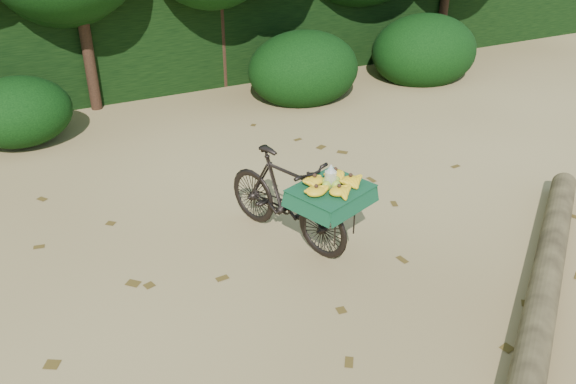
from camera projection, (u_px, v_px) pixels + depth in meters
name	position (u px, v px, depth m)	size (l,w,h in m)	color
ground	(361.00, 243.00, 6.54)	(80.00, 80.00, 0.00)	tan
vendor_bicycle	(288.00, 197.00, 6.38)	(1.17, 1.83, 1.01)	black
fallen_log	(548.00, 267.00, 5.93)	(0.28, 0.28, 3.87)	brown
hedge_backdrop	(180.00, 29.00, 11.07)	(26.00, 1.80, 1.80)	black
bush_clumps	(249.00, 80.00, 9.90)	(8.80, 1.70, 0.90)	black
leaf_litter	(331.00, 215.00, 7.05)	(7.00, 7.30, 0.01)	#493613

